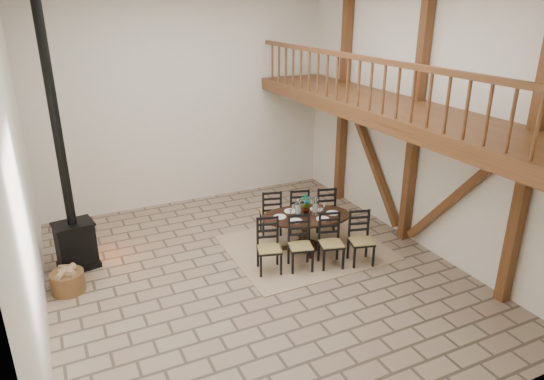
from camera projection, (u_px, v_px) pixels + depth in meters
name	position (u px, v px, depth m)	size (l,w,h in m)	color
ground	(256.00, 274.00, 8.86)	(8.00, 8.00, 0.00)	gray
room_shell	(318.00, 104.00, 8.24)	(7.02, 8.02, 5.01)	white
rug	(305.00, 248.00, 9.79)	(3.00, 2.50, 0.02)	tan
dining_table	(307.00, 233.00, 9.58)	(2.34, 2.40, 1.14)	black
wood_stove	(71.00, 212.00, 8.70)	(0.78, 0.65, 5.00)	black
log_basket	(68.00, 281.00, 8.27)	(0.55, 0.55, 0.46)	brown
log_stack	(67.00, 275.00, 8.55)	(0.36, 0.36, 0.29)	#A77C5D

